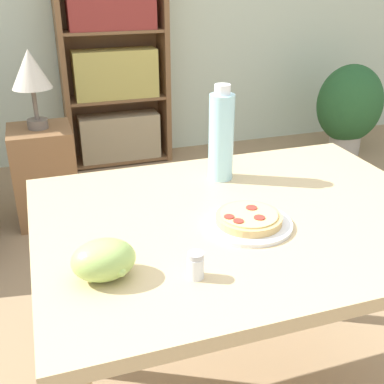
% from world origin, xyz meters
% --- Properties ---
extents(dining_table, '(1.11, 0.84, 0.75)m').
position_xyz_m(dining_table, '(-0.04, 0.05, 0.64)').
color(dining_table, '#D1B27F').
rests_on(dining_table, ground_plane).
extents(pizza_on_plate, '(0.23, 0.23, 0.04)m').
position_xyz_m(pizza_on_plate, '(-0.06, -0.01, 0.76)').
color(pizza_on_plate, white).
rests_on(pizza_on_plate, dining_table).
extents(grape_bunch, '(0.14, 0.11, 0.09)m').
position_xyz_m(grape_bunch, '(-0.44, -0.12, 0.79)').
color(grape_bunch, '#A8CC66').
rests_on(grape_bunch, dining_table).
extents(drink_bottle, '(0.08, 0.08, 0.30)m').
position_xyz_m(drink_bottle, '(-0.01, 0.30, 0.89)').
color(drink_bottle, '#A3DBEA').
rests_on(drink_bottle, dining_table).
extents(salt_shaker, '(0.04, 0.04, 0.06)m').
position_xyz_m(salt_shaker, '(-0.26, -0.18, 0.78)').
color(salt_shaker, white).
rests_on(salt_shaker, dining_table).
extents(bookshelf, '(0.75, 0.27, 1.44)m').
position_xyz_m(bookshelf, '(0.03, 2.46, 0.68)').
color(bookshelf, brown).
rests_on(bookshelf, ground_plane).
extents(side_table, '(0.34, 0.34, 0.55)m').
position_xyz_m(side_table, '(-0.54, 1.67, 0.28)').
color(side_table, brown).
rests_on(side_table, ground_plane).
extents(table_lamp, '(0.21, 0.21, 0.42)m').
position_xyz_m(table_lamp, '(-0.54, 1.67, 0.85)').
color(table_lamp, '#665B51').
rests_on(table_lamp, side_table).
extents(potted_plant_floor, '(0.52, 0.44, 0.70)m').
position_xyz_m(potted_plant_floor, '(1.75, 2.06, 0.38)').
color(potted_plant_floor, '#BCB2A3').
rests_on(potted_plant_floor, ground_plane).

